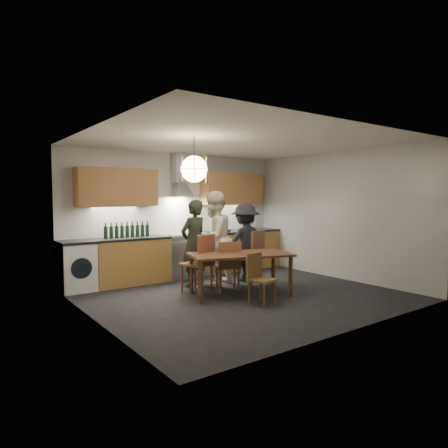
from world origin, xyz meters
TOP-DOWN VIEW (x-y plane):
  - ground at (0.00, 0.00)m, footprint 5.00×5.00m
  - room_shell at (0.00, 0.00)m, footprint 5.02×4.52m
  - counter_run at (0.02, 1.95)m, footprint 5.00×0.62m
  - range_stove at (0.00, 1.94)m, footprint 0.90×0.60m
  - wall_fixtures at (0.00, 2.07)m, footprint 4.30×0.54m
  - pendant_lamp at (-1.00, -0.10)m, footprint 0.43×0.43m
  - dining_table at (-0.02, 0.01)m, footprint 1.88×1.35m
  - chair_back_left at (-0.46, 0.56)m, footprint 0.59×0.59m
  - chair_back_mid at (-0.03, 0.32)m, footprint 0.53×0.53m
  - chair_back_right at (0.69, 0.52)m, footprint 0.60×0.60m
  - chair_front at (-0.12, -0.58)m, footprint 0.42×0.42m
  - person_left at (-0.32, 1.03)m, footprint 0.66×0.51m
  - person_mid at (0.04, 0.89)m, footprint 1.05×0.94m
  - person_right at (0.79, 0.87)m, footprint 1.07×0.71m
  - mixing_bowl at (1.06, 1.90)m, footprint 0.29×0.29m
  - stock_pot at (1.80, 1.98)m, footprint 0.25×0.25m
  - wine_bottles at (-1.23, 1.98)m, footprint 0.91×0.07m

SIDE VIEW (x-z plane):
  - ground at x=0.00m, z-range 0.00..0.00m
  - range_stove at x=0.00m, z-range -0.02..0.90m
  - counter_run at x=0.02m, z-range 0.00..0.90m
  - chair_front at x=-0.12m, z-range 0.06..0.85m
  - chair_back_mid at x=-0.03m, z-range 0.07..0.96m
  - chair_back_left at x=-0.46m, z-range 0.07..1.10m
  - chair_back_right at x=0.69m, z-range 0.08..1.11m
  - dining_table at x=-0.02m, z-range 0.28..0.99m
  - person_right at x=0.79m, z-range 0.00..1.54m
  - person_left at x=-0.32m, z-range 0.00..1.63m
  - person_mid at x=0.04m, z-range 0.00..1.78m
  - mixing_bowl at x=1.06m, z-range 0.90..0.96m
  - stock_pot at x=1.80m, z-range 0.90..1.05m
  - wine_bottles at x=-1.23m, z-range 0.90..1.20m
  - room_shell at x=0.00m, z-range 0.40..3.01m
  - wall_fixtures at x=0.00m, z-range 1.32..2.42m
  - pendant_lamp at x=-1.00m, z-range 1.75..2.45m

